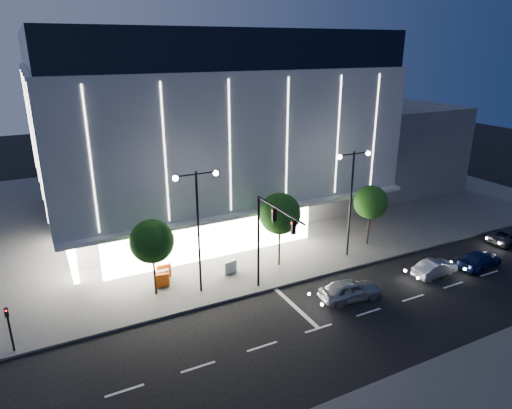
{
  "coord_description": "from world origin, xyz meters",
  "views": [
    {
      "loc": [
        -12.61,
        -21.44,
        16.77
      ],
      "look_at": [
        2.71,
        8.52,
        5.0
      ],
      "focal_mm": 32.0,
      "sensor_mm": 36.0,
      "label": 1
    }
  ],
  "objects": [
    {
      "name": "car_second",
      "position": [
        13.9,
        0.23,
        0.64
      ],
      "size": [
        3.95,
        1.61,
        1.27
      ],
      "primitive_type": "imported",
      "rotation": [
        0.0,
        0.0,
        1.64
      ],
      "color": "#B7B8BF",
      "rests_on": "ground"
    },
    {
      "name": "ground",
      "position": [
        0.0,
        0.0,
        0.0
      ],
      "size": [
        160.0,
        160.0,
        0.0
      ],
      "primitive_type": "plane",
      "color": "black",
      "rests_on": "ground"
    },
    {
      "name": "car_lead",
      "position": [
        5.88,
        0.38,
        0.76
      ],
      "size": [
        4.61,
        2.27,
        1.51
      ],
      "primitive_type": "imported",
      "rotation": [
        0.0,
        0.0,
        1.46
      ],
      "color": "#A3A5AB",
      "rests_on": "ground"
    },
    {
      "name": "barrier_b",
      "position": [
        -5.15,
        8.37,
        0.65
      ],
      "size": [
        1.12,
        0.36,
        1.0
      ],
      "primitive_type": "cube",
      "rotation": [
        0.0,
        0.0,
        0.1
      ],
      "color": "silver",
      "rests_on": "sidewalk_museum"
    },
    {
      "name": "tree_mid",
      "position": [
        4.03,
        7.02,
        4.33
      ],
      "size": [
        3.25,
        3.25,
        6.15
      ],
      "color": "black",
      "rests_on": "ground"
    },
    {
      "name": "annex_building",
      "position": [
        26.0,
        24.0,
        5.0
      ],
      "size": [
        16.0,
        20.0,
        10.0
      ],
      "primitive_type": "cube",
      "color": "#4C4C51",
      "rests_on": "ground"
    },
    {
      "name": "barrier_d",
      "position": [
        -0.06,
        7.49,
        0.65
      ],
      "size": [
        1.13,
        0.48,
        1.0
      ],
      "primitive_type": "cube",
      "rotation": [
        0.0,
        0.0,
        0.21
      ],
      "color": "#BBBBBB",
      "rests_on": "sidewalk_museum"
    },
    {
      "name": "barrier_a",
      "position": [
        -5.33,
        7.84,
        0.65
      ],
      "size": [
        1.13,
        0.43,
        1.0
      ],
      "primitive_type": "cube",
      "rotation": [
        0.0,
        0.0,
        -0.16
      ],
      "color": "#E4530C",
      "rests_on": "sidewalk_museum"
    },
    {
      "name": "museum",
      "position": [
        2.98,
        22.31,
        9.27
      ],
      "size": [
        30.0,
        25.8,
        18.0
      ],
      "color": "#4C4C51",
      "rests_on": "ground"
    },
    {
      "name": "sidewalk_museum",
      "position": [
        5.0,
        24.0,
        0.07
      ],
      "size": [
        70.0,
        40.0,
        0.15
      ],
      "primitive_type": "cube",
      "color": "#474747",
      "rests_on": "ground"
    },
    {
      "name": "street_lamp_east",
      "position": [
        10.0,
        6.0,
        5.96
      ],
      "size": [
        3.16,
        0.36,
        9.0
      ],
      "color": "black",
      "rests_on": "ground"
    },
    {
      "name": "ped_signal_far",
      "position": [
        -15.0,
        4.5,
        1.89
      ],
      "size": [
        0.22,
        0.24,
        3.0
      ],
      "color": "black",
      "rests_on": "ground"
    },
    {
      "name": "street_lamp_west",
      "position": [
        -3.0,
        6.0,
        5.96
      ],
      "size": [
        3.16,
        0.36,
        9.0
      ],
      "color": "black",
      "rests_on": "ground"
    },
    {
      "name": "car_third",
      "position": [
        18.17,
        -0.35,
        0.64
      ],
      "size": [
        4.63,
        2.36,
        1.29
      ],
      "primitive_type": "imported",
      "rotation": [
        0.0,
        0.0,
        1.7
      ],
      "color": "navy",
      "rests_on": "ground"
    },
    {
      "name": "tree_left",
      "position": [
        -5.97,
        7.02,
        4.03
      ],
      "size": [
        3.02,
        3.02,
        5.72
      ],
      "color": "black",
      "rests_on": "ground"
    },
    {
      "name": "car_fourth",
      "position": [
        24.8,
        1.6,
        0.63
      ],
      "size": [
        4.61,
        2.23,
        1.27
      ],
      "primitive_type": "imported",
      "rotation": [
        0.0,
        0.0,
        1.6
      ],
      "color": "#35343A",
      "rests_on": "ground"
    },
    {
      "name": "traffic_mast",
      "position": [
        1.0,
        3.34,
        5.03
      ],
      "size": [
        0.33,
        5.89,
        7.07
      ],
      "color": "black",
      "rests_on": "ground"
    },
    {
      "name": "barrier_c",
      "position": [
        -4.76,
        9.22,
        0.65
      ],
      "size": [
        1.11,
        0.28,
        1.0
      ],
      "primitive_type": "cube",
      "rotation": [
        0.0,
        0.0,
        -0.03
      ],
      "color": "#EA430D",
      "rests_on": "sidewalk_museum"
    },
    {
      "name": "tree_right",
      "position": [
        13.03,
        7.02,
        3.88
      ],
      "size": [
        2.91,
        2.91,
        5.51
      ],
      "color": "black",
      "rests_on": "ground"
    }
  ]
}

